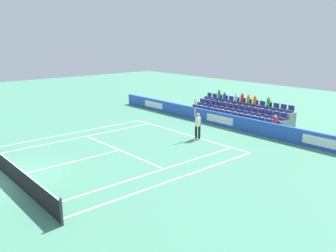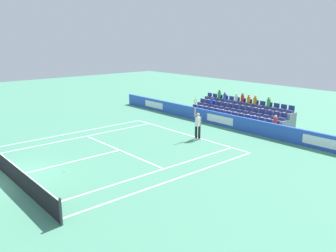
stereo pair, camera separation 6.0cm
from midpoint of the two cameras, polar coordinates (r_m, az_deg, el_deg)
ground_plane at (r=18.73m, az=-24.67°, el=-7.66°), size 80.00×80.00×0.00m
line_baseline at (r=24.50m, az=2.78°, el=-1.33°), size 10.97×0.10×0.01m
line_service at (r=21.21m, az=-7.98°, el=-3.93°), size 8.23×0.10×0.01m
line_centre_service at (r=19.75m, az=-15.78°, el=-5.73°), size 0.10×6.40×0.01m
line_singles_sideline_left at (r=24.43m, az=-14.21°, el=-1.81°), size 0.10×11.89×0.01m
line_singles_sideline_right at (r=17.83m, az=-1.84°, el=-7.38°), size 0.10×11.89×0.01m
line_doubles_sideline_left at (r=25.62m, az=-15.62°, el=-1.16°), size 0.10×11.89×0.01m
line_doubles_sideline_right at (r=16.87m, az=1.16°, el=-8.67°), size 0.10×11.89×0.01m
line_centre_mark at (r=24.44m, az=2.61°, el=-1.37°), size 0.10×0.20×0.01m
sponsor_barrier at (r=27.04m, az=8.51°, el=1.12°), size 24.16×0.22×1.02m
tennis_net at (r=18.56m, az=-24.83°, el=-6.24°), size 11.97×0.10×1.07m
tennis_player at (r=23.11m, az=4.81°, el=0.22°), size 0.54×0.42×2.85m
stadium_stand at (r=28.81m, az=11.51°, el=1.88°), size 8.68×2.85×2.20m
loose_tennis_ball at (r=18.50m, az=-16.71°, el=-7.07°), size 0.07×0.07×0.07m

